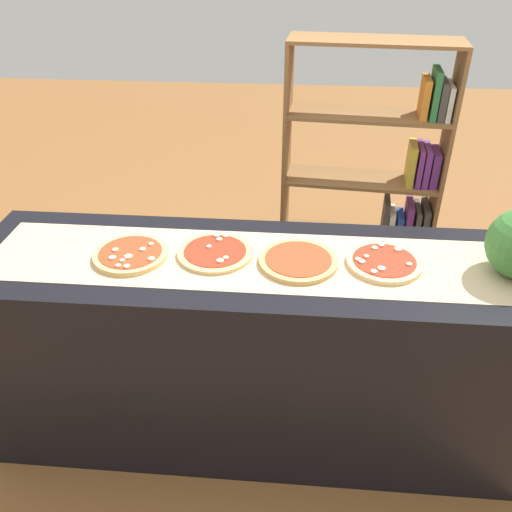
{
  "coord_description": "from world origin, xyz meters",
  "views": [
    {
      "loc": [
        0.14,
        -1.69,
        2.01
      ],
      "look_at": [
        0.0,
        0.0,
        0.93
      ],
      "focal_mm": 37.39,
      "sensor_mm": 36.0,
      "label": 1
    }
  ],
  "objects_px": {
    "pizza_mushroom_0": "(131,254)",
    "pizza_plain_2": "(298,261)",
    "pizza_mushroom_1": "(215,252)",
    "bookshelf": "(381,185)",
    "pizza_mushroom_3": "(384,262)"
  },
  "relations": [
    {
      "from": "pizza_mushroom_3",
      "to": "bookshelf",
      "type": "xyz_separation_m",
      "value": [
        0.14,
        1.11,
        -0.19
      ]
    },
    {
      "from": "pizza_mushroom_0",
      "to": "pizza_mushroom_1",
      "type": "xyz_separation_m",
      "value": [
        0.32,
        0.04,
        -0.0
      ]
    },
    {
      "from": "pizza_mushroom_0",
      "to": "pizza_mushroom_1",
      "type": "bearing_deg",
      "value": 7.99
    },
    {
      "from": "pizza_mushroom_0",
      "to": "bookshelf",
      "type": "xyz_separation_m",
      "value": [
        1.1,
        1.13,
        -0.19
      ]
    },
    {
      "from": "pizza_plain_2",
      "to": "pizza_mushroom_3",
      "type": "bearing_deg",
      "value": 3.04
    },
    {
      "from": "pizza_mushroom_0",
      "to": "pizza_plain_2",
      "type": "distance_m",
      "value": 0.64
    },
    {
      "from": "pizza_mushroom_1",
      "to": "bookshelf",
      "type": "height_order",
      "value": "bookshelf"
    },
    {
      "from": "pizza_mushroom_0",
      "to": "pizza_plain_2",
      "type": "height_order",
      "value": "pizza_mushroom_0"
    },
    {
      "from": "pizza_mushroom_0",
      "to": "pizza_mushroom_3",
      "type": "height_order",
      "value": "pizza_mushroom_0"
    },
    {
      "from": "pizza_mushroom_1",
      "to": "pizza_plain_2",
      "type": "xyz_separation_m",
      "value": [
        0.32,
        -0.04,
        0.0
      ]
    },
    {
      "from": "pizza_plain_2",
      "to": "pizza_mushroom_1",
      "type": "bearing_deg",
      "value": 173.63
    },
    {
      "from": "pizza_mushroom_3",
      "to": "bookshelf",
      "type": "height_order",
      "value": "bookshelf"
    },
    {
      "from": "pizza_mushroom_1",
      "to": "pizza_plain_2",
      "type": "bearing_deg",
      "value": -6.37
    },
    {
      "from": "bookshelf",
      "to": "pizza_mushroom_0",
      "type": "bearing_deg",
      "value": -134.12
    },
    {
      "from": "pizza_mushroom_0",
      "to": "pizza_plain_2",
      "type": "xyz_separation_m",
      "value": [
        0.64,
        0.01,
        -0.0
      ]
    }
  ]
}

